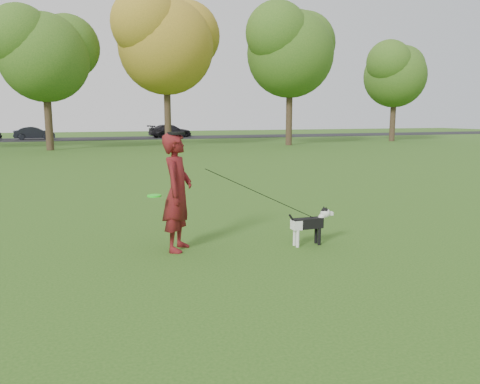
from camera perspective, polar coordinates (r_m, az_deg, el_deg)
name	(u,v)px	position (r m, az deg, el deg)	size (l,w,h in m)	color
ground	(233,245)	(8.35, -0.87, -6.51)	(120.00, 120.00, 0.00)	#285116
road	(101,139)	(47.73, -16.59, 6.26)	(120.00, 7.00, 0.02)	black
man	(177,192)	(7.93, -7.63, -0.03)	(0.73, 0.48, 2.00)	#520B1B
dog	(311,222)	(8.37, 8.62, -3.65)	(0.89, 0.18, 0.68)	black
car_mid	(34,133)	(47.75, -23.78, 6.58)	(1.24, 3.56, 1.17)	black
car_right	(170,131)	(48.55, -8.49, 7.37)	(1.81, 4.45, 1.29)	black
man_held_items	(262,194)	(8.10, 2.70, -0.30)	(2.93, 0.64, 1.55)	#20FE21
tree_row	(85,36)	(34.08, -18.34, 17.56)	(51.74, 8.86, 12.01)	#38281C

